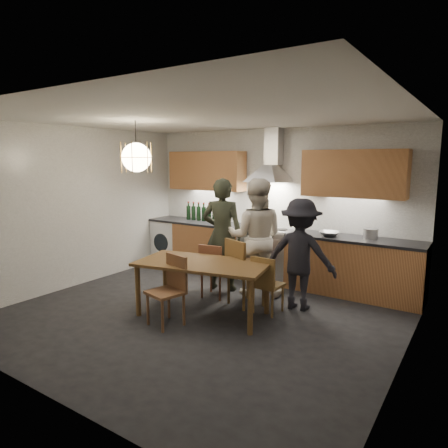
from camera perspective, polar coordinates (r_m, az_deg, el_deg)
The scene contains 17 objects.
ground at distance 5.53m, azimuth -3.42°, elevation -12.82°, with size 5.00×5.00×0.00m, color black.
room_shell at distance 5.14m, azimuth -3.60°, elevation 5.11°, with size 5.02×4.52×2.61m.
counter_run at distance 6.97m, azimuth 6.38°, elevation -4.31°, with size 5.00×0.62×0.90m.
range_stove at distance 6.98m, azimuth 6.18°, elevation -4.36°, with size 0.90×0.60×0.92m.
wall_fixtures at distance 6.89m, azimuth 6.85°, elevation 7.48°, with size 4.30×0.54×1.10m.
pendant_lamp at distance 5.71m, azimuth -12.41°, elevation 9.27°, with size 0.43×0.43×0.70m.
dining_table at distance 5.33m, azimuth -3.07°, elevation -6.33°, with size 1.86×1.19×0.73m.
chair_back_left at distance 6.02m, azimuth -1.58°, elevation -6.20°, with size 0.42×0.42×0.83m.
chair_back_mid at distance 5.67m, azimuth 2.45°, elevation -6.32°, with size 0.57×0.57×0.97m.
chair_back_right at distance 5.43m, azimuth 5.97°, elevation -8.14°, with size 0.37×0.37×0.80m.
chair_front at distance 5.13m, azimuth -7.64°, elevation -8.65°, with size 0.48×0.48×0.88m.
person_left at distance 6.33m, azimuth -0.25°, elevation -1.52°, with size 0.65×0.43×1.79m, color black.
person_mid at distance 6.12m, azimuth 4.55°, elevation -1.89°, with size 0.87×0.68×1.79m, color beige.
person_right at distance 5.63m, azimuth 10.83°, elevation -4.28°, with size 1.00×0.58×1.55m, color black.
mixing_bowl at distance 6.37m, azimuth 14.83°, elevation -1.36°, with size 0.31×0.31×0.08m, color silver.
stock_pot at distance 6.35m, azimuth 20.22°, elevation -1.34°, with size 0.21×0.21×0.15m, color #A9A8AC.
wine_bottles at distance 7.71m, azimuth -3.28°, elevation 1.76°, with size 0.71×0.08×0.35m.
Camera 1 is at (3.09, -4.09, 2.07)m, focal length 32.00 mm.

